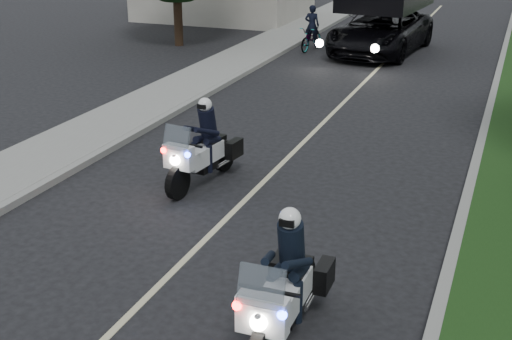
{
  "coord_description": "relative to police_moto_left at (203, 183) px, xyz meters",
  "views": [
    {
      "loc": [
        4.69,
        -6.84,
        5.42
      ],
      "look_at": [
        0.54,
        3.73,
        1.0
      ],
      "focal_mm": 47.39,
      "sensor_mm": 36.0,
      "label": 1
    }
  ],
  "objects": [
    {
      "name": "bicycle",
      "position": [
        -2.06,
        14.42,
        0.0
      ],
      "size": [
        0.86,
        1.89,
        0.95
      ],
      "primitive_type": "imported",
      "rotation": [
        0.0,
        0.0,
        -0.13
      ],
      "color": "black",
      "rests_on": "ground"
    },
    {
      "name": "grass_verge",
      "position": [
        5.96,
        5.01,
        0.08
      ],
      "size": [
        1.2,
        60.0,
        0.16
      ],
      "primitive_type": "cube",
      "color": "#193814",
      "rests_on": "ground"
    },
    {
      "name": "tree_left_near",
      "position": [
        -7.55,
        13.4,
        0.0
      ],
      "size": [
        5.82,
        5.82,
        8.2
      ],
      "primitive_type": null,
      "rotation": [
        0.0,
        0.0,
        -0.2
      ],
      "color": "#163D14",
      "rests_on": "ground"
    },
    {
      "name": "sidewalk_left",
      "position": [
        -4.04,
        5.01,
        0.08
      ],
      "size": [
        2.0,
        60.0,
        0.16
      ],
      "primitive_type": "cube",
      "color": "gray",
      "rests_on": "ground"
    },
    {
      "name": "ground",
      "position": [
        1.16,
        -4.99,
        0.0
      ],
      "size": [
        120.0,
        120.0,
        0.0
      ],
      "primitive_type": "plane",
      "color": "black",
      "rests_on": "ground"
    },
    {
      "name": "police_suv",
      "position": [
        0.62,
        14.97,
        0.0
      ],
      "size": [
        3.51,
        6.53,
        3.05
      ],
      "primitive_type": "imported",
      "rotation": [
        0.0,
        0.0,
        -0.1
      ],
      "color": "black",
      "rests_on": "ground"
    },
    {
      "name": "cyclist",
      "position": [
        -2.06,
        14.42,
        0.0
      ],
      "size": [
        0.62,
        0.45,
        1.62
      ],
      "primitive_type": "imported",
      "rotation": [
        0.0,
        0.0,
        3.24
      ],
      "color": "black",
      "rests_on": "ground"
    },
    {
      "name": "police_moto_right",
      "position": [
        3.39,
        -4.53,
        0.0
      ],
      "size": [
        0.79,
        2.19,
        1.86
      ],
      "primitive_type": null,
      "rotation": [
        0.0,
        0.0,
        0.01
      ],
      "color": "silver",
      "rests_on": "ground"
    },
    {
      "name": "lane_marking",
      "position": [
        1.16,
        5.01,
        0.0
      ],
      "size": [
        0.12,
        50.0,
        0.01
      ],
      "primitive_type": "cube",
      "color": "#BFB78C",
      "rests_on": "ground"
    },
    {
      "name": "police_moto_left",
      "position": [
        0.0,
        0.0,
        0.0
      ],
      "size": [
        1.01,
        2.23,
        1.83
      ],
      "primitive_type": null,
      "rotation": [
        0.0,
        0.0,
        -0.12
      ],
      "color": "silver",
      "rests_on": "ground"
    },
    {
      "name": "curb_right",
      "position": [
        5.26,
        5.01,
        0.07
      ],
      "size": [
        0.2,
        60.0,
        0.15
      ],
      "primitive_type": "cube",
      "color": "gray",
      "rests_on": "ground"
    },
    {
      "name": "curb_left",
      "position": [
        -2.94,
        5.01,
        0.07
      ],
      "size": [
        0.2,
        60.0,
        0.15
      ],
      "primitive_type": "cube",
      "color": "gray",
      "rests_on": "ground"
    },
    {
      "name": "tree_left_far",
      "position": [
        -8.43,
        20.85,
        0.0
      ],
      "size": [
        6.51,
        6.51,
        10.37
      ],
      "primitive_type": null,
      "rotation": [
        0.0,
        0.0,
        0.05
      ],
      "color": "#103310",
      "rests_on": "ground"
    }
  ]
}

